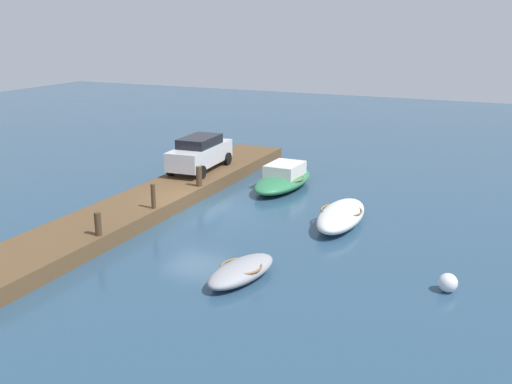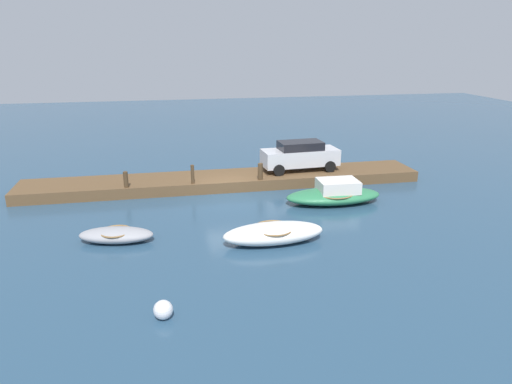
% 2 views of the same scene
% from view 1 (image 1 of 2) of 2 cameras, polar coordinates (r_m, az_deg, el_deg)
% --- Properties ---
extents(ground_plane, '(84.00, 84.00, 0.00)m').
position_cam_1_polar(ground_plane, '(25.53, -5.84, -1.88)').
color(ground_plane, navy).
extents(dock_platform, '(22.08, 2.84, 0.59)m').
position_cam_1_polar(dock_platform, '(26.46, -9.54, -0.71)').
color(dock_platform, brown).
rests_on(dock_platform, ground_plane).
extents(rowboat_white, '(4.20, 1.72, 0.82)m').
position_cam_1_polar(rowboat_white, '(23.83, 8.13, -2.23)').
color(rowboat_white, white).
rests_on(rowboat_white, ground_plane).
extents(rowboat_grey, '(3.18, 1.76, 0.59)m').
position_cam_1_polar(rowboat_grey, '(18.84, -1.40, -7.52)').
color(rowboat_grey, '#939399').
rests_on(rowboat_grey, ground_plane).
extents(motorboat_green, '(4.87, 2.15, 1.20)m').
position_cam_1_polar(motorboat_green, '(28.83, 2.63, 1.28)').
color(motorboat_green, '#2D7A4C').
rests_on(motorboat_green, ground_plane).
extents(mooring_post_west, '(0.27, 0.27, 0.91)m').
position_cam_1_polar(mooring_post_west, '(27.10, -5.46, 1.49)').
color(mooring_post_west, '#47331E').
rests_on(mooring_post_west, dock_platform).
extents(mooring_post_mid_west, '(0.18, 0.18, 1.01)m').
position_cam_1_polar(mooring_post_mid_west, '(24.12, -9.78, -0.40)').
color(mooring_post_mid_west, '#47331E').
rests_on(mooring_post_mid_west, dock_platform).
extents(mooring_post_mid_east, '(0.24, 0.24, 0.83)m').
position_cam_1_polar(mooring_post_mid_east, '(21.56, -14.85, -2.97)').
color(mooring_post_mid_east, '#47331E').
rests_on(mooring_post_mid_east, dock_platform).
extents(parked_car, '(4.48, 2.08, 1.70)m').
position_cam_1_polar(parked_car, '(29.94, -5.37, 3.77)').
color(parked_car, silver).
rests_on(parked_car, dock_platform).
extents(marker_buoy, '(0.58, 0.58, 0.58)m').
position_cam_1_polar(marker_buoy, '(18.96, 17.85, -8.25)').
color(marker_buoy, silver).
rests_on(marker_buoy, ground_plane).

